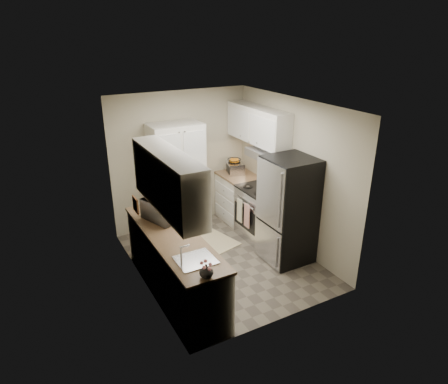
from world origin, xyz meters
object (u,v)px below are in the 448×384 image
Objects in this scene: microwave at (162,210)px; toaster_oven at (235,168)px; electric_range at (261,212)px; refrigerator at (288,210)px; pantry_cabinet at (177,179)px; wine_bottle at (149,202)px.

microwave is 2.27m from toaster_oven.
electric_range is at bearing -73.95° from toaster_oven.
refrigerator is at bearing -124.97° from microwave.
pantry_cabinet is 1.17m from toaster_oven.
microwave is 1.47× the size of toaster_oven.
pantry_cabinet is at bearing 46.48° from wine_bottle.
pantry_cabinet is at bearing -164.35° from toaster_oven.
microwave reaches higher than wine_bottle.
refrigerator is 1.73m from toaster_oven.
refrigerator is at bearing -75.13° from toaster_oven.
refrigerator is at bearing -23.97° from wine_bottle.
refrigerator reaches higher than microwave.
pantry_cabinet reaches higher than toaster_oven.
wine_bottle is at bearing -140.87° from toaster_oven.
microwave is at bearing -131.42° from toaster_oven.
wine_bottle is 0.79× the size of toaster_oven.
toaster_oven is (1.17, -0.01, 0.03)m from pantry_cabinet.
electric_range is 2.07× the size of microwave.
pantry_cabinet reaches higher than microwave.
toaster_oven is (1.99, 0.85, -0.04)m from wine_bottle.
microwave reaches higher than electric_range.
toaster_oven is (1.91, 1.22, -0.04)m from microwave.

